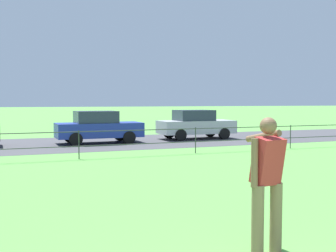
% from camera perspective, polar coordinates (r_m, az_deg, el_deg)
% --- Properties ---
extents(street_strip, '(80.00, 7.21, 0.01)m').
position_cam_1_polar(street_strip, '(19.73, -14.74, -2.45)').
color(street_strip, '#424247').
rests_on(street_strip, ground).
extents(park_fence, '(35.53, 0.04, 1.00)m').
position_cam_1_polar(park_fence, '(14.38, -12.36, -1.89)').
color(park_fence, '#333833').
rests_on(park_fence, ground).
extents(person_thrower, '(0.51, 0.83, 1.79)m').
position_cam_1_polar(person_thrower, '(5.46, 13.63, -7.44)').
color(person_thrower, '#846B4C').
rests_on(person_thrower, ground).
extents(car_blue_right, '(4.03, 1.87, 1.54)m').
position_cam_1_polar(car_blue_right, '(19.65, -9.72, -0.14)').
color(car_blue_right, '#233899').
rests_on(car_blue_right, ground).
extents(car_silver_far_right, '(4.01, 1.83, 1.54)m').
position_cam_1_polar(car_silver_far_right, '(21.71, 3.88, 0.24)').
color(car_silver_far_right, '#B7BABF').
rests_on(car_silver_far_right, ground).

